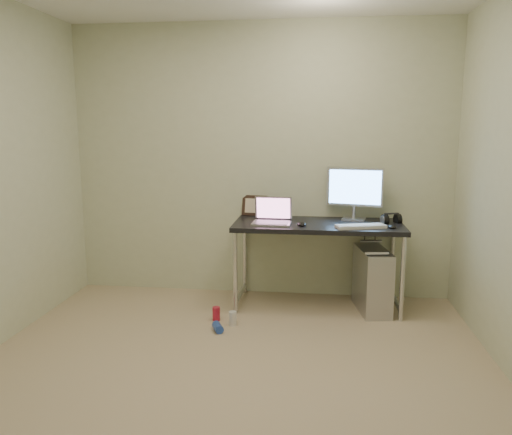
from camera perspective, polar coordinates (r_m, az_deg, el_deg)
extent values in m
plane|color=tan|center=(3.28, -3.15, -18.24)|extent=(3.50, 3.50, 0.00)
cube|color=beige|center=(4.63, 0.48, 6.36)|extent=(3.50, 0.02, 2.50)
cube|color=black|center=(4.35, 7.11, -0.88)|extent=(1.45, 0.64, 0.04)
cylinder|color=silver|center=(4.22, -2.40, -6.39)|extent=(0.04, 0.04, 0.71)
cylinder|color=silver|center=(4.75, -1.32, -4.48)|extent=(0.04, 0.04, 0.71)
cylinder|color=silver|center=(4.23, 16.39, -6.78)|extent=(0.04, 0.04, 0.71)
cylinder|color=silver|center=(4.76, 15.31, -4.83)|extent=(0.04, 0.04, 0.71)
cylinder|color=silver|center=(4.57, -1.81, -8.70)|extent=(0.04, 0.56, 0.04)
cylinder|color=silver|center=(4.58, 15.65, -9.06)|extent=(0.04, 0.56, 0.04)
cube|color=#ABACAF|center=(4.44, 13.14, -6.97)|extent=(0.31, 0.55, 0.54)
cylinder|color=silver|center=(4.15, 13.62, -3.99)|extent=(0.20, 0.06, 0.03)
cylinder|color=silver|center=(4.57, 13.00, -2.66)|extent=(0.20, 0.06, 0.03)
cylinder|color=black|center=(4.71, 12.18, -4.30)|extent=(0.01, 0.16, 0.69)
cylinder|color=black|center=(4.70, 13.29, -4.61)|extent=(0.02, 0.11, 0.71)
cylinder|color=#B41B34|center=(4.18, -4.57, -10.91)|extent=(0.07, 0.07, 0.11)
cylinder|color=silver|center=(4.08, -2.69, -11.45)|extent=(0.07, 0.07, 0.11)
cylinder|color=#2647AD|center=(3.98, -4.39, -12.41)|extent=(0.11, 0.14, 0.07)
cube|color=silver|center=(4.25, 1.78, -0.67)|extent=(0.33, 0.24, 0.02)
cube|color=gray|center=(4.25, 1.79, -0.54)|extent=(0.29, 0.20, 0.00)
cube|color=#94949B|center=(4.36, 2.00, 1.08)|extent=(0.32, 0.06, 0.21)
cube|color=#814B67|center=(4.35, 1.99, 1.07)|extent=(0.29, 0.05, 0.18)
cube|color=silver|center=(4.55, 11.10, -0.16)|extent=(0.22, 0.18, 0.01)
cylinder|color=silver|center=(4.55, 11.11, 0.64)|extent=(0.03, 0.03, 0.11)
cube|color=silver|center=(4.51, 11.21, 3.45)|extent=(0.49, 0.13, 0.34)
cube|color=#5592DF|center=(4.49, 11.23, 3.42)|extent=(0.44, 0.10, 0.30)
cube|color=silver|center=(4.20, 11.89, -0.99)|extent=(0.43, 0.24, 0.02)
ellipsoid|color=black|center=(4.24, 15.30, -0.94)|extent=(0.07, 0.10, 0.03)
ellipsoid|color=black|center=(4.21, 5.27, -0.65)|extent=(0.10, 0.13, 0.04)
cylinder|color=black|center=(4.46, 14.43, -0.24)|extent=(0.07, 0.11, 0.10)
cylinder|color=black|center=(4.47, 15.96, -0.27)|extent=(0.07, 0.11, 0.10)
cube|color=black|center=(4.46, 15.23, 0.43)|extent=(0.13, 0.06, 0.01)
cube|color=black|center=(4.65, -0.17, 1.37)|extent=(0.25, 0.11, 0.19)
cylinder|color=silver|center=(4.59, 2.20, 0.62)|extent=(0.01, 0.01, 0.09)
cylinder|color=silver|center=(4.58, 2.20, 1.32)|extent=(0.05, 0.04, 0.04)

